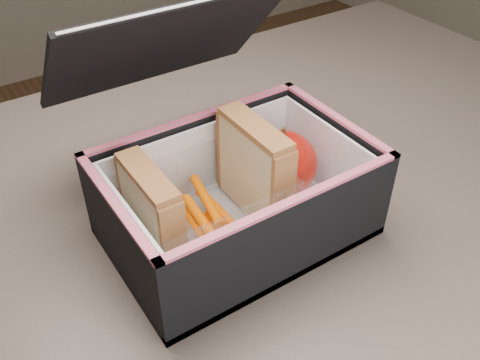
{
  "coord_description": "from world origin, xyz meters",
  "views": [
    {
      "loc": [
        -0.31,
        -0.42,
        1.18
      ],
      "look_at": [
        -0.06,
        -0.04,
        0.81
      ],
      "focal_mm": 40.0,
      "sensor_mm": 36.0,
      "label": 1
    }
  ],
  "objects": [
    {
      "name": "carrot_sticks",
      "position": [
        -0.1,
        -0.04,
        0.78
      ],
      "size": [
        0.05,
        0.14,
        0.03
      ],
      "color": "#E76800",
      "rests_on": "plastic_tub"
    },
    {
      "name": "sandwich_left",
      "position": [
        -0.17,
        -0.04,
        0.82
      ],
      "size": [
        0.03,
        0.09,
        0.1
      ],
      "color": "#DCBC8B",
      "rests_on": "plastic_tub"
    },
    {
      "name": "plastic_tub",
      "position": [
        -0.1,
        -0.04,
        0.8
      ],
      "size": [
        0.17,
        0.12,
        0.07
      ],
      "primitive_type": null,
      "color": "white",
      "rests_on": "lunch_bag"
    },
    {
      "name": "kitchen_table",
      "position": [
        0.0,
        0.0,
        0.66
      ],
      "size": [
        1.2,
        0.8,
        0.75
      ],
      "color": "brown",
      "rests_on": "ground"
    },
    {
      "name": "sandwich_right",
      "position": [
        -0.04,
        -0.04,
        0.82
      ],
      "size": [
        0.03,
        0.1,
        0.11
      ],
      "color": "#DCBC8B",
      "rests_on": "plastic_tub"
    },
    {
      "name": "lunch_bag",
      "position": [
        -0.07,
        -0.04,
        0.81
      ],
      "size": [
        0.28,
        0.31,
        0.24
      ],
      "color": "black",
      "rests_on": "kitchen_table"
    },
    {
      "name": "red_apple",
      "position": [
        -0.0,
        -0.03,
        0.81
      ],
      "size": [
        0.09,
        0.09,
        0.09
      ],
      "rotation": [
        0.0,
        0.0,
        0.06
      ],
      "color": "maroon",
      "rests_on": "paper_napkin"
    },
    {
      "name": "paper_napkin",
      "position": [
        0.0,
        -0.04,
        0.77
      ],
      "size": [
        0.08,
        0.08,
        0.01
      ],
      "primitive_type": "cube",
      "rotation": [
        0.0,
        0.0,
        0.11
      ],
      "color": "white",
      "rests_on": "lunch_bag"
    }
  ]
}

